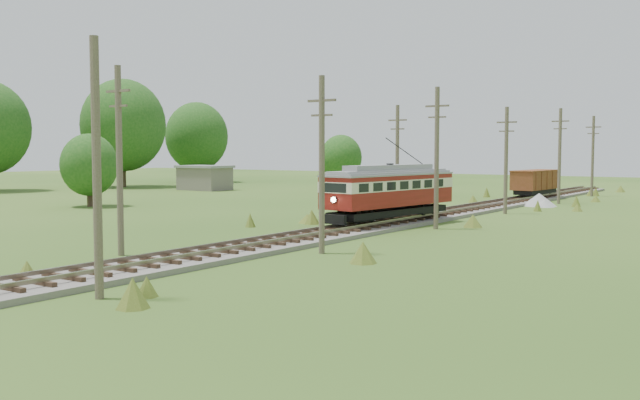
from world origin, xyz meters
The scene contains 17 objects.
railbed_main centered at (0.00, 34.00, 0.19)m, with size 3.60×96.00×0.57m.
streetcar centered at (0.00, 30.71, 2.49)m, with size 3.99×11.67×5.28m.
gondola centered at (0.00, 60.73, 1.89)m, with size 2.87×7.55×2.46m.
gravel_pile centered at (2.88, 53.10, 0.54)m, with size 3.19×3.38×1.16m.
utility_pole_r_1 centered at (3.10, 5.00, 4.40)m, with size 0.30×0.30×8.80m.
utility_pole_r_2 centered at (3.30, 18.00, 4.42)m, with size 1.60×0.30×8.60m.
utility_pole_r_3 centered at (3.20, 31.00, 4.63)m, with size 1.60×0.30×9.00m.
utility_pole_r_4 centered at (3.00, 44.00, 4.32)m, with size 1.60×0.30×8.40m.
utility_pole_r_5 centered at (3.40, 57.00, 4.58)m, with size 1.60×0.30×8.90m.
utility_pole_r_6 centered at (3.20, 70.00, 4.47)m, with size 1.60×0.30×8.70m.
utility_pole_l_a centered at (-4.20, 12.00, 4.63)m, with size 1.60×0.30×9.00m.
utility_pole_l_b centered at (-4.50, 40.00, 4.42)m, with size 1.60×0.30×8.60m.
tree_left_4 centered at (-54.00, 54.00, 8.37)m, with size 11.34×11.34×14.61m.
tree_left_5 centered at (-56.00, 70.00, 7.12)m, with size 9.66×9.66×12.44m.
tree_mid_a centered at (-28.00, 68.00, 4.02)m, with size 5.46×5.46×7.03m.
tree_mid_c centered at (-30.00, 30.00, 3.71)m, with size 5.04×5.04×6.49m.
shed centered at (-40.00, 55.00, 1.57)m, with size 6.40×4.40×3.10m.
Camera 1 is at (22.78, -10.34, 5.03)m, focal length 40.00 mm.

